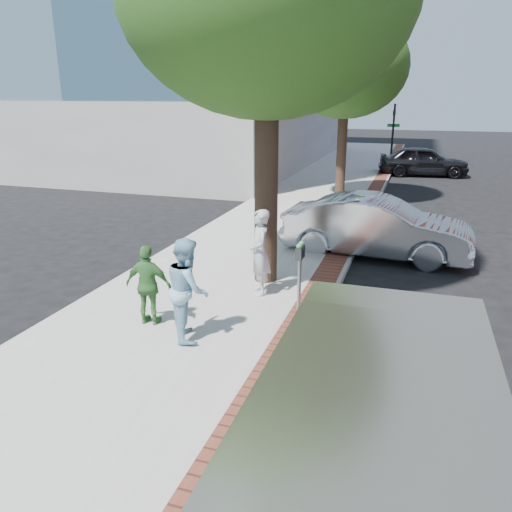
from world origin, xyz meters
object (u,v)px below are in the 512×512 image
at_px(person_green, 149,285).
at_px(bg_car, 423,161).
at_px(parking_meter, 300,263).
at_px(person_officer, 188,289).
at_px(sedan_silver, 377,227).
at_px(person_gray, 260,253).
at_px(van, 374,466).

relative_size(person_green, bg_car, 0.32).
distance_m(parking_meter, person_officer, 2.24).
relative_size(parking_meter, sedan_silver, 0.29).
relative_size(parking_meter, person_green, 0.97).
height_order(person_gray, van, van).
xyz_separation_m(person_green, sedan_silver, (3.59, 6.01, -0.08)).
height_order(person_officer, bg_car, person_officer).
relative_size(person_gray, van, 0.33).
height_order(parking_meter, person_officer, person_officer).
bearing_deg(sedan_silver, parking_meter, 171.90).
bearing_deg(person_green, person_officer, 160.26).
height_order(parking_meter, person_green, person_green).
bearing_deg(bg_car, sedan_silver, 168.83).
xyz_separation_m(person_officer, sedan_silver, (2.66, 6.28, -0.23)).
height_order(person_green, sedan_silver, person_green).
bearing_deg(sedan_silver, bg_car, 0.09).
xyz_separation_m(parking_meter, person_officer, (-1.62, -1.53, -0.14)).
relative_size(person_gray, person_officer, 1.02).
bearing_deg(person_gray, person_officer, -40.73).
bearing_deg(person_gray, sedan_silver, 125.39).
height_order(parking_meter, van, van).
height_order(person_officer, person_green, person_officer).
bearing_deg(sedan_silver, person_green, 153.30).
height_order(person_officer, van, van).
distance_m(person_gray, bg_car, 19.83).
xyz_separation_m(person_green, bg_car, (4.70, 21.62, -0.10)).
relative_size(bg_car, van, 0.86).
relative_size(person_gray, person_green, 1.22).
xyz_separation_m(person_gray, person_green, (-1.51, -2.05, -0.17)).
distance_m(sedan_silver, van, 9.81).
bearing_deg(parking_meter, van, -69.57).
bearing_deg(bg_car, parking_meter, 166.89).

